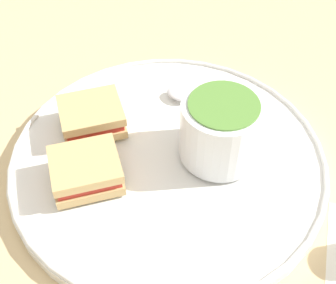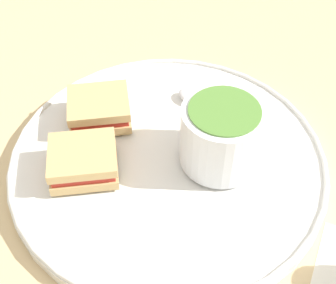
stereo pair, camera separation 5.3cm
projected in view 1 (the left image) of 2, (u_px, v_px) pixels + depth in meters
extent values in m
plane|color=#D1B27F|center=(168.00, 165.00, 0.56)|extent=(2.40, 2.40, 0.00)
cylinder|color=white|center=(168.00, 161.00, 0.56)|extent=(0.37, 0.37, 0.02)
torus|color=white|center=(168.00, 156.00, 0.55)|extent=(0.37, 0.37, 0.01)
cylinder|color=white|center=(219.00, 150.00, 0.55)|extent=(0.05, 0.05, 0.01)
cylinder|color=white|center=(221.00, 130.00, 0.52)|extent=(0.09, 0.09, 0.07)
cylinder|color=#568938|center=(224.00, 106.00, 0.50)|extent=(0.08, 0.08, 0.01)
cube|color=silver|center=(212.00, 111.00, 0.60)|extent=(0.01, 0.08, 0.00)
ellipsoid|color=silver|center=(179.00, 94.00, 0.61)|extent=(0.03, 0.04, 0.01)
cube|color=tan|center=(93.00, 122.00, 0.57)|extent=(0.10, 0.10, 0.01)
cube|color=#B72D23|center=(92.00, 116.00, 0.57)|extent=(0.09, 0.09, 0.01)
cube|color=tan|center=(90.00, 110.00, 0.56)|extent=(0.10, 0.10, 0.01)
cube|color=tan|center=(87.00, 176.00, 0.52)|extent=(0.10, 0.10, 0.01)
cube|color=#B72D23|center=(86.00, 170.00, 0.51)|extent=(0.09, 0.09, 0.01)
cube|color=tan|center=(85.00, 164.00, 0.50)|extent=(0.10, 0.10, 0.01)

